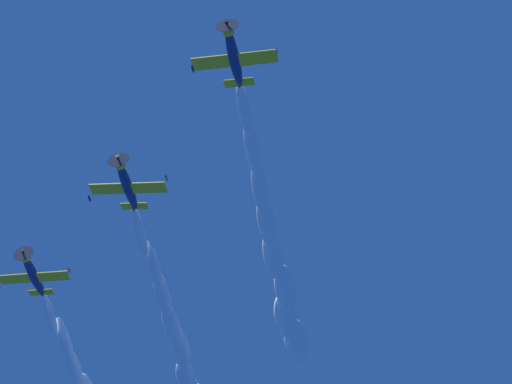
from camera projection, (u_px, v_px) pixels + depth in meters
airplane_lead at (233, 55)px, 89.95m from camera, size 7.13×7.44×2.87m
airplane_left_wingman at (127, 184)px, 97.08m from camera, size 7.19×7.37×3.19m
airplane_right_wingman at (33, 274)px, 106.28m from camera, size 7.14×7.44×3.11m
smoke_trail_lead at (280, 276)px, 108.71m from camera, size 34.16×26.30×5.99m
smoke_trail_left_wingman at (188, 370)px, 115.66m from camera, size 33.74×26.70×5.91m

